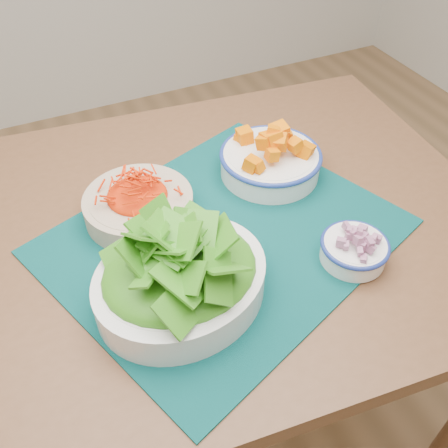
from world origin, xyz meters
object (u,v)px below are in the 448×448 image
table (171,259)px  onion_bowl (355,247)px  placemat (224,236)px  lettuce_bowl (180,271)px  carrot_bowl (138,201)px  squash_bowl (271,154)px

table → onion_bowl: (0.27, -0.22, 0.12)m
placemat → onion_bowl: bearing=-59.7°
lettuce_bowl → table: bearing=64.1°
table → carrot_bowl: size_ratio=6.21×
placemat → lettuce_bowl: size_ratio=1.77×
carrot_bowl → lettuce_bowl: 0.22m
lettuce_bowl → onion_bowl: lettuce_bowl is taller
lettuce_bowl → placemat: bearing=25.4°
placemat → lettuce_bowl: (-0.13, -0.10, 0.07)m
lettuce_bowl → carrot_bowl: bearing=76.8°
carrot_bowl → placemat: bearing=-43.8°
squash_bowl → table: bearing=-166.0°
onion_bowl → table: bearing=141.3°
table → lettuce_bowl: (-0.04, -0.17, 0.16)m
placemat → carrot_bowl: (-0.13, 0.12, 0.04)m
table → lettuce_bowl: size_ratio=4.02×
table → onion_bowl: onion_bowl is taller
lettuce_bowl → onion_bowl: bearing=-22.8°
lettuce_bowl → squash_bowl: bearing=24.7°
placemat → carrot_bowl: carrot_bowl is taller
table → onion_bowl: 0.37m
placemat → squash_bowl: squash_bowl is taller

